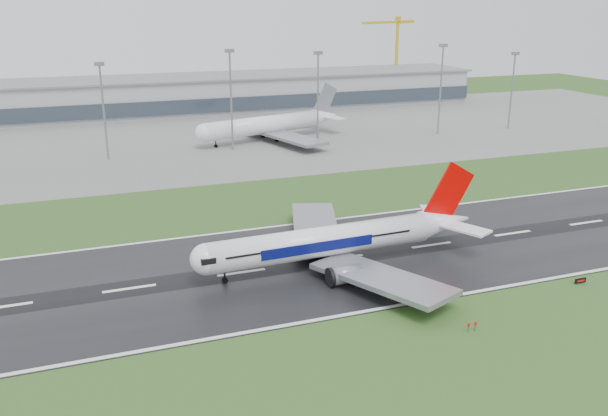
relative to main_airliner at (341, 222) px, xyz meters
name	(u,v)px	position (x,y,z in m)	size (l,w,h in m)	color
ground	(431,245)	(21.27, 2.49, -8.53)	(520.00, 520.00, 0.00)	#284B1B
runway	(431,245)	(21.27, 2.49, -8.48)	(400.00, 45.00, 0.10)	black
apron	(259,133)	(21.27, 127.49, -8.49)	(400.00, 130.00, 0.08)	slate
terminal	(222,93)	(21.27, 187.49, -1.03)	(240.00, 36.00, 15.00)	#91949B
main_airliner	(341,222)	(0.00, 0.00, 0.00)	(57.07, 54.36, 16.85)	white
parked_airliner	(268,115)	(20.87, 113.97, 0.53)	(61.22, 57.00, 17.94)	white
tower_crane	(396,56)	(119.10, 202.49, 11.92)	(41.13, 2.24, 40.89)	gold
runway_sign	(580,281)	(36.21, -22.70, -8.01)	(2.30, 0.26, 1.04)	black
floodmast_1	(104,114)	(-35.66, 102.49, 6.02)	(0.64, 0.64, 29.08)	gray
floodmast_2	(231,102)	(4.70, 102.49, 7.48)	(0.64, 0.64, 32.01)	gray
floodmast_3	(318,100)	(35.35, 102.49, 6.75)	(0.64, 0.64, 30.55)	gray
floodmast_4	(440,91)	(84.19, 102.49, 7.45)	(0.64, 0.64, 31.94)	gray
floodmast_5	(512,92)	(116.22, 102.49, 5.63)	(0.64, 0.64, 28.31)	gray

